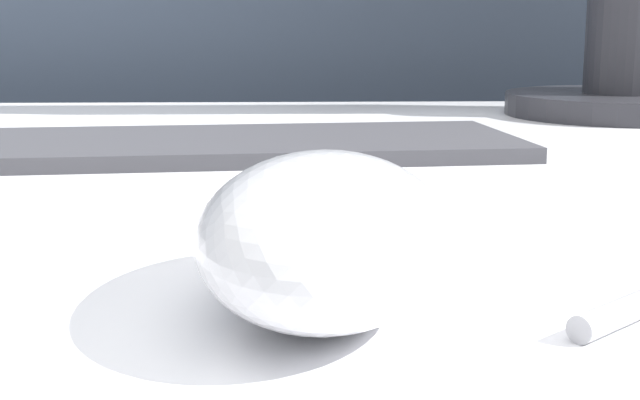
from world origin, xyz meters
TOP-DOWN VIEW (x-y plane):
  - partition_panel at (0.00, 0.60)m, footprint 5.00×0.03m
  - computer_mouse_near at (-0.01, -0.23)m, footprint 0.08×0.13m
  - keyboard at (-0.11, -0.02)m, footprint 0.47×0.18m

SIDE VIEW (x-z plane):
  - partition_panel at x=0.00m, z-range 0.00..1.19m
  - keyboard at x=-0.11m, z-range 0.74..0.77m
  - computer_mouse_near at x=-0.01m, z-range 0.74..0.79m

